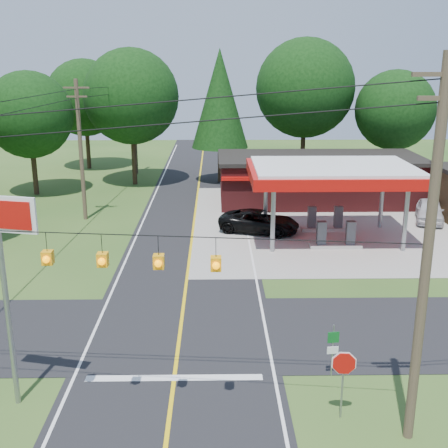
{
  "coord_description": "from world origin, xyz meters",
  "views": [
    {
      "loc": [
        1.54,
        -21.79,
        11.27
      ],
      "look_at": [
        2.0,
        7.0,
        2.8
      ],
      "focal_mm": 45.0,
      "sensor_mm": 36.0,
      "label": 1
    }
  ],
  "objects_px": {
    "suv_car": "(259,222)",
    "big_stop_sign": "(0,249)",
    "octagonal_stop_sign": "(344,369)",
    "gas_canopy": "(333,175)",
    "sedan_car": "(430,211)"
  },
  "relations": [
    {
      "from": "sedan_car",
      "to": "octagonal_stop_sign",
      "type": "distance_m",
      "value": 25.7
    },
    {
      "from": "sedan_car",
      "to": "big_stop_sign",
      "type": "distance_m",
      "value": 31.65
    },
    {
      "from": "suv_car",
      "to": "big_stop_sign",
      "type": "height_order",
      "value": "big_stop_sign"
    },
    {
      "from": "suv_car",
      "to": "gas_canopy",
      "type": "bearing_deg",
      "value": -89.72
    },
    {
      "from": "big_stop_sign",
      "to": "octagonal_stop_sign",
      "type": "height_order",
      "value": "big_stop_sign"
    },
    {
      "from": "suv_car",
      "to": "octagonal_stop_sign",
      "type": "xyz_separation_m",
      "value": [
        1.11,
        -20.51,
        1.05
      ]
    },
    {
      "from": "big_stop_sign",
      "to": "octagonal_stop_sign",
      "type": "relative_size",
      "value": 3.06
    },
    {
      "from": "big_stop_sign",
      "to": "gas_canopy",
      "type": "bearing_deg",
      "value": 51.68
    },
    {
      "from": "gas_canopy",
      "to": "sedan_car",
      "type": "distance_m",
      "value": 9.6
    },
    {
      "from": "sedan_car",
      "to": "big_stop_sign",
      "type": "relative_size",
      "value": 0.62
    },
    {
      "from": "sedan_car",
      "to": "octagonal_stop_sign",
      "type": "relative_size",
      "value": 1.91
    },
    {
      "from": "big_stop_sign",
      "to": "octagonal_stop_sign",
      "type": "bearing_deg",
      "value": -5.29
    },
    {
      "from": "octagonal_stop_sign",
      "to": "big_stop_sign",
      "type": "bearing_deg",
      "value": 174.71
    },
    {
      "from": "gas_canopy",
      "to": "big_stop_sign",
      "type": "distance_m",
      "value": 22.99
    },
    {
      "from": "gas_canopy",
      "to": "suv_car",
      "type": "height_order",
      "value": "gas_canopy"
    }
  ]
}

